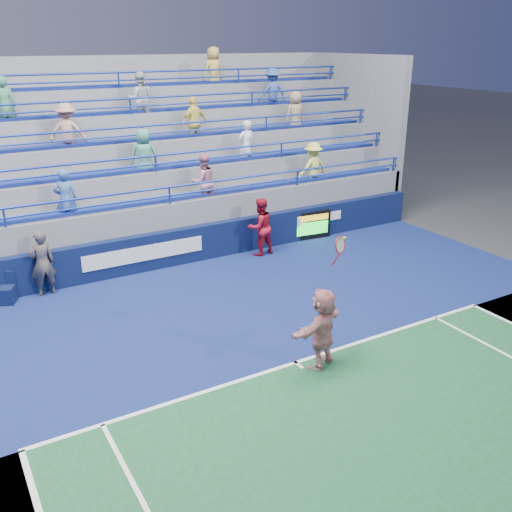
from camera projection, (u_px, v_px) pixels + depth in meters
ground at (296, 363)px, 11.96m from camera, size 120.00×120.00×0.00m
sponsor_wall at (175, 247)px, 17.02m from camera, size 18.00×0.32×1.10m
bleacher_stand at (131, 188)px, 19.71m from camera, size 18.00×5.60×6.13m
serve_speed_board at (311, 225)px, 19.24m from camera, size 1.40×0.29×0.97m
judge_chair at (5, 294)px, 14.61m from camera, size 0.60×0.61×0.81m
tennis_player at (322, 328)px, 11.59m from camera, size 1.69×1.07×2.79m
line_judge at (42, 263)px, 14.89m from camera, size 0.70×0.50×1.79m
ball_girl at (260, 227)px, 17.70m from camera, size 0.95×0.77×1.83m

